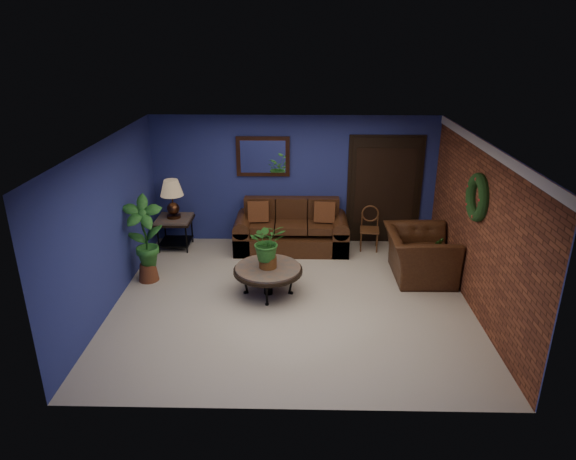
{
  "coord_description": "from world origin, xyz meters",
  "views": [
    {
      "loc": [
        0.09,
        -7.13,
        3.98
      ],
      "look_at": [
        -0.08,
        0.55,
        0.97
      ],
      "focal_mm": 32.0,
      "sensor_mm": 36.0,
      "label": 1
    }
  ],
  "objects_px": {
    "sofa": "(291,232)",
    "end_table": "(175,225)",
    "armchair": "(419,255)",
    "side_chair": "(370,225)",
    "coffee_table": "(268,270)",
    "table_lamp": "(172,194)"
  },
  "relations": [
    {
      "from": "sofa",
      "to": "end_table",
      "type": "xyz_separation_m",
      "value": [
        -2.25,
        -0.03,
        0.16
      ]
    },
    {
      "from": "coffee_table",
      "to": "side_chair",
      "type": "distance_m",
      "value": 2.66
    },
    {
      "from": "armchair",
      "to": "coffee_table",
      "type": "bearing_deg",
      "value": 104.54
    },
    {
      "from": "coffee_table",
      "to": "side_chair",
      "type": "xyz_separation_m",
      "value": [
        1.85,
        1.91,
        0.06
      ]
    },
    {
      "from": "side_chair",
      "to": "sofa",
      "type": "bearing_deg",
      "value": -172.38
    },
    {
      "from": "armchair",
      "to": "sofa",
      "type": "bearing_deg",
      "value": 60.95
    },
    {
      "from": "side_chair",
      "to": "armchair",
      "type": "relative_size",
      "value": 0.67
    },
    {
      "from": "end_table",
      "to": "table_lamp",
      "type": "distance_m",
      "value": 0.61
    },
    {
      "from": "end_table",
      "to": "side_chair",
      "type": "height_order",
      "value": "side_chair"
    },
    {
      "from": "coffee_table",
      "to": "table_lamp",
      "type": "distance_m",
      "value": 2.74
    },
    {
      "from": "armchair",
      "to": "table_lamp",
      "type": "bearing_deg",
      "value": 74.8
    },
    {
      "from": "coffee_table",
      "to": "armchair",
      "type": "bearing_deg",
      "value": 15.09
    },
    {
      "from": "table_lamp",
      "to": "sofa",
      "type": "bearing_deg",
      "value": 0.79
    },
    {
      "from": "sofa",
      "to": "table_lamp",
      "type": "bearing_deg",
      "value": -179.21
    },
    {
      "from": "end_table",
      "to": "table_lamp",
      "type": "height_order",
      "value": "table_lamp"
    },
    {
      "from": "side_chair",
      "to": "armchair",
      "type": "xyz_separation_m",
      "value": [
        0.69,
        -1.22,
        -0.07
      ]
    },
    {
      "from": "end_table",
      "to": "armchair",
      "type": "height_order",
      "value": "armchair"
    },
    {
      "from": "end_table",
      "to": "side_chair",
      "type": "relative_size",
      "value": 0.81
    },
    {
      "from": "table_lamp",
      "to": "armchair",
      "type": "height_order",
      "value": "table_lamp"
    },
    {
      "from": "coffee_table",
      "to": "sofa",
      "type": "bearing_deg",
      "value": 79.68
    },
    {
      "from": "sofa",
      "to": "coffee_table",
      "type": "bearing_deg",
      "value": -100.32
    },
    {
      "from": "table_lamp",
      "to": "armchair",
      "type": "relative_size",
      "value": 0.58
    }
  ]
}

